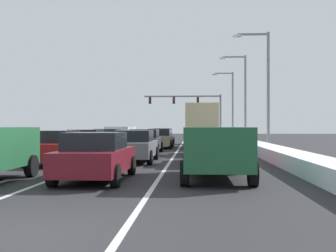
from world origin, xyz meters
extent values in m
plane|color=#28282B|center=(0.00, 21.76, 0.00)|extent=(141.45, 141.45, 0.00)
cube|color=silver|center=(1.70, 27.20, 0.00)|extent=(0.14, 59.85, 0.01)
cube|color=silver|center=(-1.70, 27.20, 0.00)|extent=(0.14, 59.85, 0.01)
cube|color=silver|center=(7.00, 27.20, 0.31)|extent=(1.35, 59.85, 0.62)
cube|color=silver|center=(-7.00, 27.20, 0.23)|extent=(2.03, 59.85, 0.47)
cube|color=#1E5633|center=(3.53, 7.43, 1.04)|extent=(1.95, 4.90, 1.25)
cube|color=black|center=(3.53, 5.02, 1.32)|extent=(1.56, 0.06, 0.55)
cube|color=red|center=(2.75, 5.03, 0.94)|extent=(0.20, 0.08, 0.28)
cube|color=red|center=(4.31, 5.03, 0.94)|extent=(0.20, 0.08, 0.28)
cylinder|color=black|center=(2.58, 9.13, 0.37)|extent=(0.25, 0.74, 0.74)
cylinder|color=black|center=(4.49, 9.13, 0.37)|extent=(0.25, 0.74, 0.74)
cylinder|color=black|center=(2.58, 5.73, 0.37)|extent=(0.25, 0.74, 0.74)
cylinder|color=black|center=(4.49, 5.73, 0.37)|extent=(0.25, 0.74, 0.74)
cube|color=maroon|center=(3.44, 13.16, 0.63)|extent=(1.82, 4.50, 0.70)
cube|color=black|center=(3.44, 13.01, 1.23)|extent=(1.64, 2.20, 0.55)
cube|color=red|center=(2.75, 10.96, 0.75)|extent=(0.24, 0.08, 0.14)
cube|color=red|center=(4.13, 10.96, 0.75)|extent=(0.24, 0.08, 0.14)
cylinder|color=black|center=(2.55, 14.71, 0.33)|extent=(0.22, 0.66, 0.66)
cylinder|color=black|center=(4.33, 14.71, 0.33)|extent=(0.22, 0.66, 0.66)
cylinder|color=black|center=(2.55, 11.61, 0.33)|extent=(0.22, 0.66, 0.66)
cylinder|color=black|center=(4.33, 11.61, 0.33)|extent=(0.22, 0.66, 0.66)
cube|color=black|center=(3.44, 19.10, 0.63)|extent=(1.82, 4.50, 0.70)
cube|color=black|center=(3.44, 18.95, 1.23)|extent=(1.64, 2.20, 0.55)
cube|color=red|center=(2.75, 16.90, 0.75)|extent=(0.24, 0.08, 0.14)
cube|color=red|center=(4.14, 16.90, 0.75)|extent=(0.24, 0.08, 0.14)
cylinder|color=black|center=(2.55, 20.65, 0.33)|extent=(0.22, 0.66, 0.66)
cylinder|color=black|center=(4.33, 20.65, 0.33)|extent=(0.22, 0.66, 0.66)
cylinder|color=black|center=(2.55, 17.55, 0.33)|extent=(0.22, 0.66, 0.66)
cylinder|color=black|center=(4.33, 17.55, 0.33)|extent=(0.22, 0.66, 0.66)
cube|color=silver|center=(3.41, 29.76, 1.56)|extent=(2.35, 2.20, 2.00)
cube|color=#D1C18C|center=(3.41, 26.16, 2.06)|extent=(2.35, 5.00, 2.60)
cylinder|color=black|center=(2.28, 30.06, 0.46)|extent=(0.28, 0.92, 0.92)
cylinder|color=black|center=(4.53, 30.06, 0.46)|extent=(0.28, 0.92, 0.92)
cylinder|color=black|center=(2.28, 24.66, 0.46)|extent=(0.28, 0.92, 0.92)
cylinder|color=black|center=(4.53, 24.66, 0.46)|extent=(0.28, 0.92, 0.92)
cube|color=#B7BABF|center=(3.55, 34.34, 0.63)|extent=(1.82, 4.50, 0.70)
cube|color=black|center=(3.55, 34.19, 1.23)|extent=(1.64, 2.20, 0.55)
cube|color=red|center=(2.85, 32.14, 0.75)|extent=(0.24, 0.08, 0.14)
cube|color=red|center=(4.24, 32.14, 0.75)|extent=(0.24, 0.08, 0.14)
cylinder|color=black|center=(2.66, 35.89, 0.33)|extent=(0.22, 0.66, 0.66)
cylinder|color=black|center=(4.44, 35.89, 0.33)|extent=(0.22, 0.66, 0.66)
cylinder|color=black|center=(2.66, 32.79, 0.33)|extent=(0.22, 0.66, 0.66)
cylinder|color=black|center=(4.44, 32.79, 0.33)|extent=(0.22, 0.66, 0.66)
cube|color=maroon|center=(-0.22, 6.91, 0.63)|extent=(1.82, 4.50, 0.70)
cube|color=black|center=(-0.22, 6.76, 1.23)|extent=(1.64, 2.20, 0.55)
cube|color=red|center=(-0.92, 4.71, 0.75)|extent=(0.24, 0.08, 0.14)
cube|color=red|center=(0.47, 4.71, 0.75)|extent=(0.24, 0.08, 0.14)
cylinder|color=black|center=(-1.11, 8.46, 0.33)|extent=(0.22, 0.66, 0.66)
cylinder|color=black|center=(0.67, 8.46, 0.33)|extent=(0.22, 0.66, 0.66)
cylinder|color=black|center=(-1.11, 5.36, 0.33)|extent=(0.22, 0.66, 0.66)
cylinder|color=black|center=(0.67, 5.36, 0.33)|extent=(0.22, 0.66, 0.66)
cube|color=slate|center=(0.02, 13.85, 0.63)|extent=(1.82, 4.50, 0.70)
cube|color=black|center=(0.02, 13.70, 1.23)|extent=(1.64, 2.20, 0.55)
cube|color=red|center=(-0.68, 11.65, 0.75)|extent=(0.24, 0.08, 0.14)
cube|color=red|center=(0.71, 11.65, 0.75)|extent=(0.24, 0.08, 0.14)
cylinder|color=black|center=(-0.87, 15.40, 0.33)|extent=(0.22, 0.66, 0.66)
cylinder|color=black|center=(0.91, 15.40, 0.33)|extent=(0.22, 0.66, 0.66)
cylinder|color=black|center=(-0.87, 12.30, 0.33)|extent=(0.22, 0.66, 0.66)
cylinder|color=black|center=(0.91, 12.30, 0.33)|extent=(0.22, 0.66, 0.66)
cube|color=#38383D|center=(-0.22, 20.33, 0.63)|extent=(1.82, 4.50, 0.70)
cube|color=black|center=(-0.22, 20.18, 1.23)|extent=(1.64, 2.20, 0.55)
cube|color=red|center=(-0.91, 18.13, 0.75)|extent=(0.24, 0.08, 0.14)
cube|color=red|center=(0.47, 18.13, 0.75)|extent=(0.24, 0.08, 0.14)
cylinder|color=black|center=(-1.11, 21.88, 0.33)|extent=(0.22, 0.66, 0.66)
cylinder|color=black|center=(0.67, 21.88, 0.33)|extent=(0.22, 0.66, 0.66)
cylinder|color=black|center=(-1.11, 18.78, 0.33)|extent=(0.22, 0.66, 0.66)
cylinder|color=black|center=(0.67, 18.78, 0.33)|extent=(0.22, 0.66, 0.66)
cube|color=#937F60|center=(0.20, 26.76, 0.63)|extent=(1.82, 4.50, 0.70)
cube|color=black|center=(0.20, 26.61, 1.23)|extent=(1.64, 2.20, 0.55)
cube|color=red|center=(-0.49, 24.56, 0.75)|extent=(0.24, 0.08, 0.14)
cube|color=red|center=(0.89, 24.56, 0.75)|extent=(0.24, 0.08, 0.14)
cylinder|color=black|center=(-0.69, 28.31, 0.33)|extent=(0.22, 0.66, 0.66)
cylinder|color=black|center=(1.09, 28.31, 0.33)|extent=(0.22, 0.66, 0.66)
cylinder|color=black|center=(-0.69, 25.21, 0.33)|extent=(0.22, 0.66, 0.66)
cylinder|color=black|center=(1.09, 25.21, 0.33)|extent=(0.22, 0.66, 0.66)
cube|color=navy|center=(-0.03, 33.57, 0.63)|extent=(1.82, 4.50, 0.70)
cube|color=black|center=(-0.03, 33.42, 1.23)|extent=(1.64, 2.20, 0.55)
cube|color=red|center=(-0.72, 31.37, 0.75)|extent=(0.24, 0.08, 0.14)
cube|color=red|center=(0.66, 31.37, 0.75)|extent=(0.24, 0.08, 0.14)
cylinder|color=black|center=(-0.92, 35.12, 0.33)|extent=(0.22, 0.66, 0.66)
cylinder|color=black|center=(0.86, 35.12, 0.33)|extent=(0.22, 0.66, 0.66)
cylinder|color=black|center=(-0.92, 32.02, 0.33)|extent=(0.22, 0.66, 0.66)
cylinder|color=black|center=(0.86, 32.02, 0.33)|extent=(0.22, 0.66, 0.66)
cylinder|color=black|center=(-2.60, 7.65, 0.37)|extent=(0.25, 0.74, 0.74)
cube|color=maroon|center=(-3.29, 12.43, 0.63)|extent=(1.82, 4.50, 0.70)
cube|color=black|center=(-3.29, 12.28, 1.23)|extent=(1.64, 2.20, 0.55)
cube|color=red|center=(-3.98, 10.23, 0.75)|extent=(0.24, 0.08, 0.14)
cube|color=red|center=(-2.60, 10.23, 0.75)|extent=(0.24, 0.08, 0.14)
cylinder|color=black|center=(-4.18, 13.98, 0.33)|extent=(0.22, 0.66, 0.66)
cylinder|color=black|center=(-2.40, 13.98, 0.33)|extent=(0.22, 0.66, 0.66)
cylinder|color=black|center=(-4.18, 10.88, 0.33)|extent=(0.22, 0.66, 0.66)
cylinder|color=black|center=(-2.40, 10.88, 0.33)|extent=(0.22, 0.66, 0.66)
cube|color=black|center=(-3.31, 17.93, 0.63)|extent=(1.82, 4.50, 0.70)
cube|color=black|center=(-3.31, 17.78, 1.23)|extent=(1.64, 2.20, 0.55)
cube|color=red|center=(-4.00, 15.73, 0.75)|extent=(0.24, 0.08, 0.14)
cube|color=red|center=(-2.62, 15.73, 0.75)|extent=(0.24, 0.08, 0.14)
cylinder|color=black|center=(-4.20, 19.48, 0.33)|extent=(0.22, 0.66, 0.66)
cylinder|color=black|center=(-2.42, 19.48, 0.33)|extent=(0.22, 0.66, 0.66)
cylinder|color=black|center=(-4.20, 16.38, 0.33)|extent=(0.22, 0.66, 0.66)
cylinder|color=black|center=(-2.42, 16.38, 0.33)|extent=(0.22, 0.66, 0.66)
cube|color=silver|center=(-3.47, 24.81, 0.63)|extent=(1.82, 4.50, 0.70)
cube|color=black|center=(-3.47, 24.66, 1.23)|extent=(1.64, 2.20, 0.55)
cube|color=red|center=(-4.16, 22.61, 0.75)|extent=(0.24, 0.08, 0.14)
cube|color=red|center=(-2.78, 22.61, 0.75)|extent=(0.24, 0.08, 0.14)
cylinder|color=black|center=(-4.36, 26.36, 0.33)|extent=(0.22, 0.66, 0.66)
cylinder|color=black|center=(-2.58, 26.36, 0.33)|extent=(0.22, 0.66, 0.66)
cylinder|color=black|center=(-4.36, 23.26, 0.33)|extent=(0.22, 0.66, 0.66)
cylinder|color=black|center=(-2.58, 23.26, 0.33)|extent=(0.22, 0.66, 0.66)
cube|color=#B7BABF|center=(-3.50, 30.62, 1.04)|extent=(1.95, 4.90, 1.25)
cube|color=black|center=(-3.50, 28.21, 1.32)|extent=(1.56, 0.06, 0.55)
cube|color=red|center=(-4.28, 28.22, 0.94)|extent=(0.20, 0.08, 0.28)
cube|color=red|center=(-2.72, 28.22, 0.94)|extent=(0.20, 0.08, 0.28)
cylinder|color=black|center=(-4.45, 32.32, 0.37)|extent=(0.25, 0.74, 0.74)
cylinder|color=black|center=(-2.54, 32.32, 0.37)|extent=(0.25, 0.74, 0.74)
cylinder|color=black|center=(-4.45, 28.92, 0.37)|extent=(0.25, 0.74, 0.74)
cylinder|color=black|center=(-2.54, 28.92, 0.37)|extent=(0.25, 0.74, 0.74)
cylinder|color=slate|center=(6.60, 54.41, 3.10)|extent=(0.28, 0.28, 6.20)
cube|color=slate|center=(1.20, 54.41, 5.95)|extent=(10.80, 0.20, 0.20)
cube|color=black|center=(3.40, 54.41, 5.38)|extent=(0.34, 0.34, 0.95)
sphere|color=red|center=(3.40, 54.22, 5.66)|extent=(0.22, 0.22, 0.22)
sphere|color=#593F0C|center=(3.40, 54.22, 5.38)|extent=(0.22, 0.22, 0.22)
sphere|color=#0C3819|center=(3.40, 54.22, 5.09)|extent=(0.22, 0.22, 0.22)
cube|color=black|center=(0.00, 54.41, 5.38)|extent=(0.34, 0.34, 0.95)
sphere|color=red|center=(0.00, 54.22, 5.66)|extent=(0.22, 0.22, 0.22)
sphere|color=#593F0C|center=(0.00, 54.22, 5.38)|extent=(0.22, 0.22, 0.22)
sphere|color=#0C3819|center=(0.00, 54.22, 5.09)|extent=(0.22, 0.22, 0.22)
cube|color=black|center=(-3.40, 54.41, 5.38)|extent=(0.34, 0.34, 0.95)
sphere|color=red|center=(-3.40, 54.22, 5.66)|extent=(0.22, 0.22, 0.22)
sphere|color=#593F0C|center=(-3.40, 54.22, 5.38)|extent=(0.22, 0.22, 0.22)
sphere|color=#0C3819|center=(-3.40, 54.22, 5.09)|extent=(0.22, 0.22, 0.22)
cylinder|color=gray|center=(8.13, 24.48, 4.21)|extent=(0.22, 0.22, 8.41)
cube|color=gray|center=(7.03, 24.48, 8.26)|extent=(2.20, 0.14, 0.14)
ellipsoid|color=#EAE5C6|center=(5.93, 24.48, 8.16)|extent=(0.70, 0.36, 0.24)
cylinder|color=gray|center=(7.81, 35.36, 4.28)|extent=(0.22, 0.22, 8.56)
cube|color=gray|center=(6.71, 35.36, 8.41)|extent=(2.20, 0.14, 0.14)
ellipsoid|color=#EAE5C6|center=(5.61, 35.36, 8.31)|extent=(0.70, 0.36, 0.24)
cylinder|color=gray|center=(7.57, 46.24, 4.16)|extent=(0.22, 0.22, 8.32)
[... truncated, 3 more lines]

